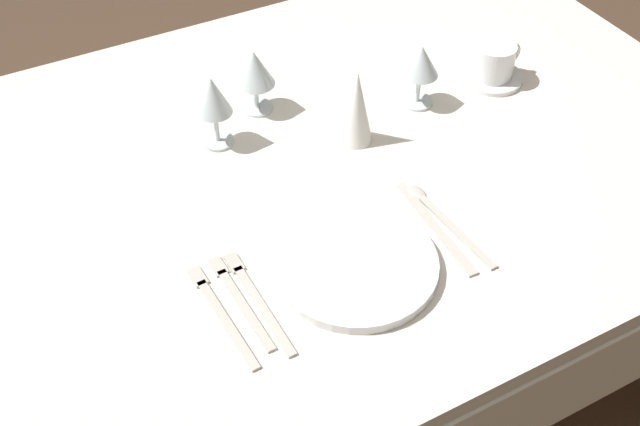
% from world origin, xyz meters
% --- Properties ---
extents(ground_plane, '(6.00, 6.00, 0.00)m').
position_xyz_m(ground_plane, '(0.00, 0.00, 0.00)').
color(ground_plane, '#4C3828').
extents(dining_table, '(1.80, 1.11, 0.74)m').
position_xyz_m(dining_table, '(0.00, 0.00, 0.66)').
color(dining_table, silver).
rests_on(dining_table, ground).
extents(dinner_plate, '(0.27, 0.27, 0.02)m').
position_xyz_m(dinner_plate, '(0.01, -0.26, 0.75)').
color(dinner_plate, white).
rests_on(dinner_plate, dining_table).
extents(fork_outer, '(0.02, 0.23, 0.00)m').
position_xyz_m(fork_outer, '(-0.16, -0.25, 0.74)').
color(fork_outer, beige).
rests_on(fork_outer, dining_table).
extents(fork_inner, '(0.02, 0.21, 0.00)m').
position_xyz_m(fork_inner, '(-0.18, -0.23, 0.74)').
color(fork_inner, beige).
rests_on(fork_inner, dining_table).
extents(fork_salad, '(0.03, 0.22, 0.00)m').
position_xyz_m(fork_salad, '(-0.22, -0.25, 0.74)').
color(fork_salad, beige).
rests_on(fork_salad, dining_table).
extents(dinner_knife, '(0.03, 0.24, 0.00)m').
position_xyz_m(dinner_knife, '(0.17, -0.25, 0.74)').
color(dinner_knife, beige).
rests_on(dinner_knife, dining_table).
extents(spoon_soup, '(0.03, 0.23, 0.01)m').
position_xyz_m(spoon_soup, '(0.20, -0.23, 0.74)').
color(spoon_soup, beige).
rests_on(spoon_soup, dining_table).
extents(saucer_left, '(0.13, 0.13, 0.01)m').
position_xyz_m(saucer_left, '(0.52, 0.06, 0.74)').
color(saucer_left, white).
rests_on(saucer_left, dining_table).
extents(coffee_cup_left, '(0.11, 0.08, 0.07)m').
position_xyz_m(coffee_cup_left, '(0.52, 0.06, 0.79)').
color(coffee_cup_left, white).
rests_on(coffee_cup_left, saucer_left).
extents(wine_glass_centre, '(0.07, 0.07, 0.15)m').
position_xyz_m(wine_glass_centre, '(-0.06, 0.13, 0.84)').
color(wine_glass_centre, silver).
rests_on(wine_glass_centre, dining_table).
extents(wine_glass_left, '(0.07, 0.07, 0.13)m').
position_xyz_m(wine_glass_left, '(0.34, 0.06, 0.83)').
color(wine_glass_left, silver).
rests_on(wine_glass_left, dining_table).
extents(wine_glass_right, '(0.08, 0.08, 0.13)m').
position_xyz_m(wine_glass_right, '(0.05, 0.19, 0.83)').
color(wine_glass_right, silver).
rests_on(wine_glass_right, dining_table).
extents(napkin_folded, '(0.06, 0.06, 0.15)m').
position_xyz_m(napkin_folded, '(0.17, 0.02, 0.82)').
color(napkin_folded, white).
rests_on(napkin_folded, dining_table).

